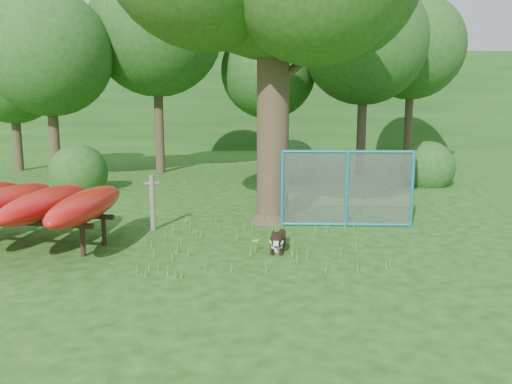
{
  "coord_description": "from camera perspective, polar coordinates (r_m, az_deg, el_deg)",
  "views": [
    {
      "loc": [
        -0.43,
        -8.42,
        2.66
      ],
      "look_at": [
        0.2,
        1.2,
        1.0
      ],
      "focal_mm": 35.0,
      "sensor_mm": 36.0,
      "label": 1
    }
  ],
  "objects": [
    {
      "name": "shrub_mid",
      "position": [
        17.79,
        4.15,
        1.14
      ],
      "size": [
        1.8,
        1.8,
        1.8
      ],
      "primitive_type": "sphere",
      "color": "#1D4C18",
      "rests_on": "ground"
    },
    {
      "name": "wooded_hillside",
      "position": [
        36.43,
        -3.11,
        10.29
      ],
      "size": [
        80.0,
        12.0,
        6.0
      ],
      "primitive_type": "cube",
      "color": "#1D4C18",
      "rests_on": "ground"
    },
    {
      "name": "wildflower_clump",
      "position": [
        9.22,
        -0.06,
        -5.73
      ],
      "size": [
        0.11,
        0.1,
        0.24
      ],
      "rotation": [
        0.0,
        0.0,
        0.01
      ],
      "color": "#4B872C",
      "rests_on": "ground"
    },
    {
      "name": "kayak_rack",
      "position": [
        10.45,
        -24.9,
        -1.09
      ],
      "size": [
        3.72,
        4.0,
        1.12
      ],
      "rotation": [
        0.0,
        0.0,
        -0.27
      ],
      "color": "black",
      "rests_on": "ground"
    },
    {
      "name": "ground",
      "position": [
        8.84,
        -0.79,
        -7.74
      ],
      "size": [
        80.0,
        80.0,
        0.0
      ],
      "primitive_type": "plane",
      "color": "#17470E",
      "rests_on": "ground"
    },
    {
      "name": "bg_tree_e",
      "position": [
        24.09,
        17.41,
        15.47
      ],
      "size": [
        4.6,
        4.6,
        7.55
      ],
      "color": "#3A2E1F",
      "rests_on": "ground"
    },
    {
      "name": "wooden_post",
      "position": [
        11.03,
        -11.77,
        -1.01
      ],
      "size": [
        0.33,
        0.18,
        1.2
      ],
      "rotation": [
        0.0,
        0.0,
        0.37
      ],
      "color": "#69604F",
      "rests_on": "ground"
    },
    {
      "name": "bg_tree_d",
      "position": [
        20.31,
        12.3,
        16.41
      ],
      "size": [
        4.8,
        4.8,
        7.5
      ],
      "color": "#3A2E1F",
      "rests_on": "ground"
    },
    {
      "name": "bg_tree_f",
      "position": [
        23.1,
        -26.07,
        11.46
      ],
      "size": [
        3.6,
        3.6,
        5.55
      ],
      "color": "#3A2E1F",
      "rests_on": "ground"
    },
    {
      "name": "shrub_left",
      "position": [
        16.78,
        -19.49,
        0.08
      ],
      "size": [
        1.8,
        1.8,
        1.8
      ],
      "primitive_type": "sphere",
      "color": "#1D4C18",
      "rests_on": "ground"
    },
    {
      "name": "husky_dog",
      "position": [
        9.4,
        2.52,
        -5.65
      ],
      "size": [
        0.4,
        1.03,
        0.46
      ],
      "rotation": [
        0.0,
        0.0,
        -0.19
      ],
      "color": "black",
      "rests_on": "ground"
    },
    {
      "name": "bg_tree_a",
      "position": [
        19.48,
        -22.62,
        14.42
      ],
      "size": [
        4.4,
        4.4,
        6.7
      ],
      "color": "#3A2E1F",
      "rests_on": "ground"
    },
    {
      "name": "fence_section",
      "position": [
        11.22,
        10.35,
        0.39
      ],
      "size": [
        2.94,
        0.37,
        2.87
      ],
      "rotation": [
        0.0,
        0.0,
        -0.1
      ],
      "color": "teal",
      "rests_on": "ground"
    },
    {
      "name": "bg_tree_b",
      "position": [
        20.8,
        -11.35,
        17.74
      ],
      "size": [
        5.2,
        5.2,
        8.22
      ],
      "color": "#3A2E1F",
      "rests_on": "ground"
    },
    {
      "name": "bg_tree_c",
      "position": [
        21.56,
        1.45,
        13.62
      ],
      "size": [
        4.0,
        4.0,
        6.12
      ],
      "color": "#3A2E1F",
      "rests_on": "ground"
    },
    {
      "name": "shrub_right",
      "position": [
        18.02,
        18.92,
        0.75
      ],
      "size": [
        1.8,
        1.8,
        1.8
      ],
      "primitive_type": "sphere",
      "color": "#1D4C18",
      "rests_on": "ground"
    }
  ]
}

